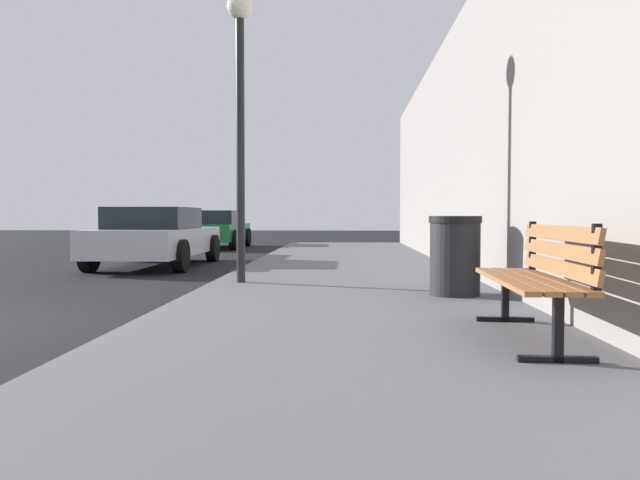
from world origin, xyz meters
name	(u,v)px	position (x,y,z in m)	size (l,w,h in m)	color
sidewalk	(355,326)	(4.00, 0.00, 0.07)	(4.00, 32.00, 0.15)	#5B5B60
building_wall	(602,83)	(6.20, 0.00, 2.27)	(0.70, 32.00, 4.54)	gray
bench	(540,272)	(5.39, -0.89, 0.66)	(0.57, 1.78, 0.89)	brown
trash_bin	(455,255)	(5.21, 1.67, 0.62)	(0.62, 0.62, 0.94)	black
street_lamp	(240,84)	(2.44, 2.95, 2.94)	(0.36, 0.36, 4.03)	black
car_silver	(156,237)	(-0.14, 7.32, 0.65)	(2.01, 4.43, 1.27)	#B7B7BF
car_green	(215,229)	(-0.48, 14.85, 0.64)	(1.93, 4.09, 1.27)	#196638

